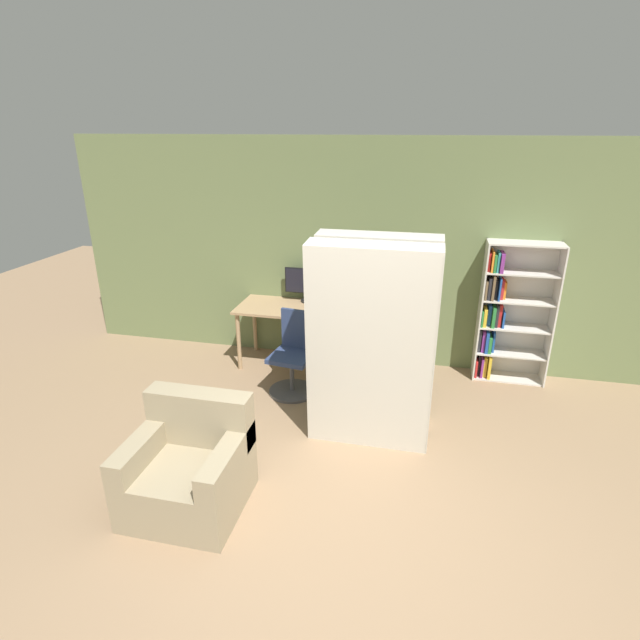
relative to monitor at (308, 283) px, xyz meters
name	(u,v)px	position (x,y,z in m)	size (l,w,h in m)	color
ground_plane	(338,553)	(0.97, -3.05, -1.00)	(16.00, 16.00, 0.00)	#937556
wall_back	(390,256)	(0.97, 0.14, 0.35)	(8.00, 0.06, 2.70)	#6B7A4C
desk	(296,314)	(-0.09, -0.23, -0.33)	(1.41, 0.69, 0.76)	tan
monitor	(308,283)	(0.00, 0.00, 0.00)	(0.58, 0.18, 0.42)	black
office_chair	(294,361)	(0.05, -0.88, -0.63)	(0.52, 0.52, 0.92)	#4C4C51
bookshelf	(506,313)	(2.33, -0.02, -0.20)	(0.80, 0.32, 1.63)	beige
mattress_near	(371,350)	(0.99, -1.69, -0.04)	(1.11, 0.38, 1.92)	beige
mattress_far	(376,334)	(0.99, -1.32, -0.04)	(1.11, 0.33, 1.92)	beige
armchair	(190,467)	(-0.26, -2.78, -0.68)	(0.85, 0.80, 0.85)	gray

